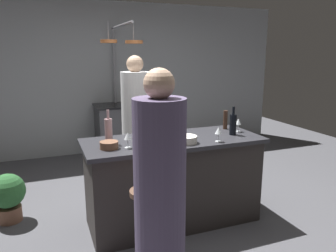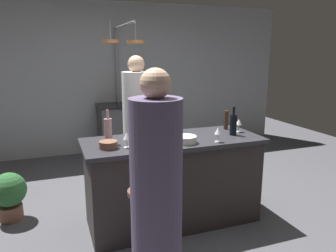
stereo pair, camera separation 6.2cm
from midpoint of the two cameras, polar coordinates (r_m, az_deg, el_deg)
ground_plane at (r=3.60m, az=0.39°, el=-16.25°), size 9.00×9.00×0.00m
back_wall at (r=5.91m, az=-9.94°, el=8.23°), size 6.40×0.16×2.60m
kitchen_island at (r=3.40m, az=0.40°, el=-9.56°), size 1.80×0.72×0.90m
stove_range at (r=5.65m, az=-8.80°, el=-0.70°), size 0.80×0.64×0.89m
chef at (r=4.14m, az=-6.00°, el=-0.59°), size 0.36×0.36×1.71m
bar_stool_left at (r=2.76m, az=-4.49°, el=-16.96°), size 0.28×0.28×0.68m
guest_left at (r=2.24m, az=-2.25°, el=-13.01°), size 0.35×0.35×1.65m
overhead_pot_rack at (r=5.13m, az=-8.90°, el=11.18°), size 0.59×1.28×2.17m
potted_plant at (r=3.85m, az=-26.73°, el=-10.73°), size 0.36×0.36×0.52m
cutting_board at (r=3.29m, az=-1.66°, el=-1.94°), size 0.32×0.22×0.02m
pepper_mill at (r=3.71m, az=9.58°, el=1.08°), size 0.05×0.05×0.21m
wine_bottle_dark at (r=3.46m, az=10.84°, el=0.33°), size 0.07×0.07×0.30m
wine_bottle_rose at (r=3.11m, az=-10.95°, el=-0.80°), size 0.07×0.07×0.32m
wine_bottle_red at (r=2.89m, az=-2.44°, el=-1.61°), size 0.07×0.07×0.32m
wine_glass_near_right_guest at (r=3.15m, az=8.31°, el=-0.92°), size 0.07×0.07×0.15m
wine_glass_near_left_guest at (r=3.60m, az=11.78°, el=0.63°), size 0.07×0.07×0.15m
wine_glass_by_chef at (r=2.94m, az=-7.70°, el=-1.89°), size 0.07×0.07×0.15m
mixing_bowl_ceramic at (r=3.10m, az=2.62°, el=-2.36°), size 0.21×0.21×0.07m
mixing_bowl_wooden at (r=2.97m, az=-10.89°, el=-3.31°), size 0.17×0.17×0.07m
mixing_bowl_blue at (r=3.05m, az=-4.00°, el=-2.58°), size 0.20×0.20×0.08m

